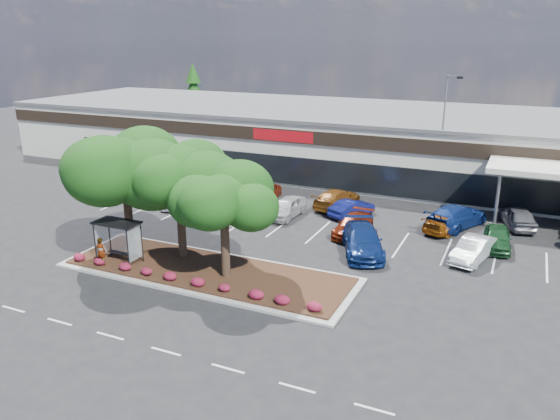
% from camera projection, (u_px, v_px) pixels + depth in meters
% --- Properties ---
extents(ground, '(160.00, 160.00, 0.00)m').
position_uv_depth(ground, '(199.00, 309.00, 28.32)').
color(ground, black).
rests_on(ground, ground).
extents(retail_store, '(80.40, 25.20, 6.25)m').
position_uv_depth(retail_store, '(375.00, 140.00, 56.70)').
color(retail_store, beige).
rests_on(retail_store, ground).
extents(landscape_island, '(18.00, 6.00, 0.26)m').
position_uv_depth(landscape_island, '(207.00, 272.00, 32.54)').
color(landscape_island, '#A1A19B').
rests_on(landscape_island, ground).
extents(lane_markings, '(33.12, 20.06, 0.01)m').
position_uv_depth(lane_markings, '(280.00, 243.00, 37.40)').
color(lane_markings, silver).
rests_on(lane_markings, ground).
extents(shrub_row, '(17.00, 0.80, 0.50)m').
position_uv_depth(shrub_row, '(187.00, 279.00, 30.60)').
color(shrub_row, maroon).
rests_on(shrub_row, landscape_island).
extents(bus_shelter, '(2.75, 1.55, 2.59)m').
position_uv_depth(bus_shelter, '(119.00, 230.00, 33.13)').
color(bus_shelter, black).
rests_on(bus_shelter, landscape_island).
extents(island_tree_west, '(7.20, 7.20, 7.89)m').
position_uv_depth(island_tree_west, '(126.00, 192.00, 34.09)').
color(island_tree_west, black).
rests_on(island_tree_west, landscape_island).
extents(island_tree_mid, '(6.60, 6.60, 7.32)m').
position_uv_depth(island_tree_mid, '(180.00, 200.00, 33.40)').
color(island_tree_mid, black).
rests_on(island_tree_mid, landscape_island).
extents(island_tree_east, '(5.80, 5.80, 6.50)m').
position_uv_depth(island_tree_east, '(224.00, 223.00, 30.65)').
color(island_tree_east, black).
rests_on(island_tree_east, landscape_island).
extents(conifer_north_west, '(4.40, 4.40, 10.00)m').
position_uv_depth(conifer_north_west, '(194.00, 98.00, 78.50)').
color(conifer_north_west, black).
rests_on(conifer_north_west, ground).
extents(person_waiting, '(0.67, 0.48, 1.74)m').
position_uv_depth(person_waiting, '(101.00, 251.00, 32.93)').
color(person_waiting, '#594C47').
rests_on(person_waiting, landscape_island).
extents(light_pole, '(1.43, 0.50, 10.64)m').
position_uv_depth(light_pole, '(442.00, 148.00, 44.72)').
color(light_pole, '#A1A19B').
rests_on(light_pole, ground).
extents(car_0, '(3.88, 5.79, 1.56)m').
position_uv_depth(car_0, '(179.00, 195.00, 45.75)').
color(car_0, silver).
rests_on(car_0, ground).
extents(car_1, '(3.17, 5.59, 1.53)m').
position_uv_depth(car_1, '(190.00, 196.00, 45.54)').
color(car_1, '#B4BABF').
rests_on(car_1, ground).
extents(car_2, '(3.82, 5.64, 1.52)m').
position_uv_depth(car_2, '(205.00, 199.00, 44.77)').
color(car_2, black).
rests_on(car_2, ground).
extents(car_3, '(2.01, 4.61, 1.55)m').
position_uv_depth(car_3, '(287.00, 207.00, 42.51)').
color(car_3, '#B4B4B4').
rests_on(car_3, ground).
extents(car_4, '(2.13, 4.82, 1.38)m').
position_uv_depth(car_4, '(353.00, 225.00, 38.81)').
color(car_4, '#671B09').
rests_on(car_4, ground).
extents(car_5, '(4.50, 6.34, 1.71)m').
position_uv_depth(car_5, '(362.00, 241.00, 35.43)').
color(car_5, navy).
rests_on(car_5, ground).
extents(car_6, '(2.59, 4.68, 1.46)m').
position_uv_depth(car_6, '(473.00, 249.00, 34.26)').
color(car_6, silver).
rests_on(car_6, ground).
extents(car_7, '(2.06, 4.41, 1.46)m').
position_uv_depth(car_7, '(497.00, 238.00, 36.23)').
color(car_7, '#17411F').
rests_on(car_7, ground).
extents(car_9, '(3.68, 5.24, 1.66)m').
position_uv_depth(car_9, '(217.00, 186.00, 48.29)').
color(car_9, '#56555C').
rests_on(car_9, ground).
extents(car_10, '(2.31, 5.07, 1.61)m').
position_uv_depth(car_10, '(250.00, 195.00, 45.70)').
color(car_10, navy).
rests_on(car_10, ground).
extents(car_11, '(3.08, 4.90, 1.55)m').
position_uv_depth(car_11, '(269.00, 191.00, 47.00)').
color(car_11, maroon).
rests_on(car_11, ground).
extents(car_12, '(3.10, 5.58, 1.53)m').
position_uv_depth(car_12, '(337.00, 198.00, 44.87)').
color(car_12, brown).
rests_on(car_12, ground).
extents(car_13, '(2.99, 4.28, 1.34)m').
position_uv_depth(car_13, '(352.00, 208.00, 42.67)').
color(car_13, '#0E145A').
rests_on(car_13, ground).
extents(car_14, '(4.48, 6.30, 1.70)m').
position_uv_depth(car_14, '(456.00, 216.00, 40.20)').
color(car_14, navy).
rests_on(car_14, ground).
extents(car_15, '(3.51, 5.06, 1.36)m').
position_uv_depth(car_15, '(448.00, 222.00, 39.45)').
color(car_15, '#7B3C0B').
rests_on(car_15, ground).
extents(car_16, '(3.17, 5.01, 1.59)m').
position_uv_depth(car_16, '(518.00, 217.00, 40.24)').
color(car_16, slate).
rests_on(car_16, ground).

